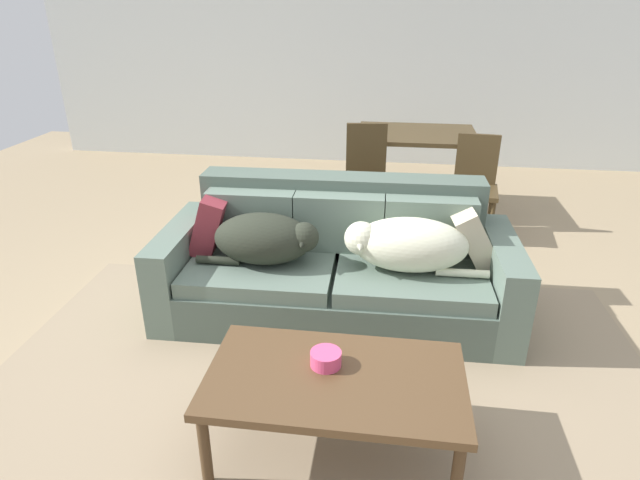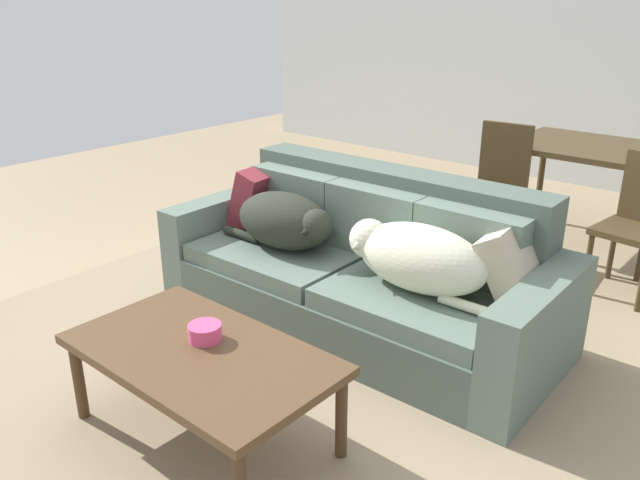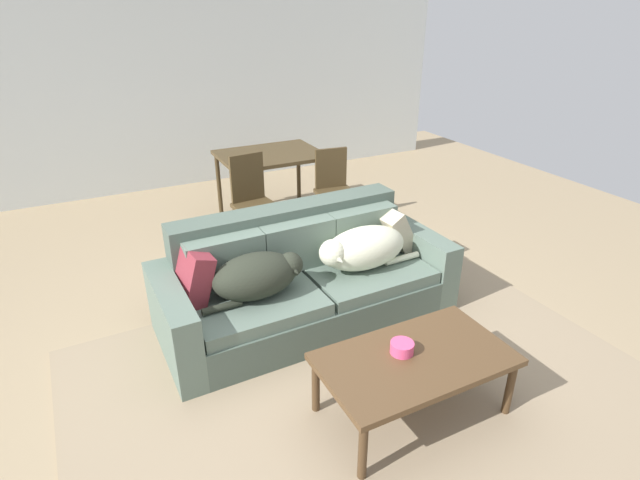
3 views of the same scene
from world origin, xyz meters
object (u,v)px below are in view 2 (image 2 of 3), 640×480
Objects in this scene: dining_table at (594,157)px; couch at (363,270)px; dog_on_left_cushion at (286,221)px; coffee_table at (201,360)px; dog_on_right_cushion at (416,257)px; throw_pillow_by_right_arm at (515,266)px; dining_chair_near_left at (497,186)px; throw_pillow_by_left_arm at (260,197)px; bowl_on_coffee_table at (205,332)px; dining_chair_near_right at (640,219)px.

couch is at bearing -105.06° from dining_table.
dog_on_left_cushion reaches higher than coffee_table.
throw_pillow_by_right_arm reaches higher than dog_on_right_cushion.
throw_pillow_by_right_arm is 1.56m from dining_chair_near_left.
throw_pillow_by_left_arm is at bearing -178.81° from throw_pillow_by_right_arm.
couch is at bearing 95.76° from coffee_table.
couch is at bearing -1.75° from throw_pillow_by_left_arm.
bowl_on_coffee_table is (0.51, -1.04, -0.10)m from dog_on_left_cushion.
dining_chair_near_left is 0.95m from dining_chair_near_right.
throw_pillow_by_right_arm is 1.54m from coffee_table.
throw_pillow_by_left_arm is 1.56m from bowl_on_coffee_table.
throw_pillow_by_left_arm is (-0.86, 0.03, 0.26)m from couch.
couch is 0.90m from throw_pillow_by_left_arm.
couch is at bearing -119.07° from dining_chair_near_right.
dining_chair_near_left is at bearing 55.57° from throw_pillow_by_left_arm.
bowl_on_coffee_table is at bearing -87.50° from couch.
throw_pillow_by_left_arm is 0.44× the size of dining_chair_near_right.
throw_pillow_by_left_arm is at bearing -136.44° from dining_chair_near_right.
dining_table is at bearing 99.05° from throw_pillow_by_right_arm.
throw_pillow_by_right_arm is at bearing 58.60° from bowl_on_coffee_table.
couch is 1.29m from coffee_table.
couch is 2.60× the size of dining_chair_near_right.
couch is 2.41× the size of dining_chair_near_left.
couch is at bearing 159.12° from dog_on_right_cushion.
throw_pillow_by_right_arm is at bearing 1.19° from throw_pillow_by_left_arm.
dining_chair_near_right is at bearing 67.68° from dog_on_right_cushion.
dining_table is (0.47, 3.23, 0.23)m from bowl_on_coffee_table.
dog_on_left_cushion is at bearing 116.32° from bowl_on_coffee_table.
throw_pillow_by_left_arm is at bearing 170.81° from dog_on_right_cushion.
throw_pillow_by_right_arm is (0.86, 0.06, 0.25)m from couch.
dog_on_right_cushion is at bearing 74.84° from coffee_table.
couch is at bearing -100.19° from dining_chair_near_left.
dog_on_right_cushion is at bearing -152.74° from throw_pillow_by_right_arm.
dog_on_left_cushion is 5.49× the size of bowl_on_coffee_table.
dining_table is (0.11, 2.18, 0.12)m from dog_on_right_cushion.
dining_table is 1.28× the size of dining_chair_near_right.
coffee_table is 1.29× the size of dining_chair_near_right.
dog_on_left_cushion is 1.26m from coffee_table.
dining_chair_near_right is at bearing -49.08° from dining_table.
dining_table reaches higher than throw_pillow_by_right_arm.
dining_chair_near_left is at bearing -126.59° from dining_table.
dining_chair_near_left is (-0.03, 2.71, 0.13)m from coffee_table.
throw_pillow_by_left_arm is at bearing 177.06° from couch.
dog_on_right_cushion is 2.28× the size of throw_pillow_by_left_arm.
coffee_table is (-0.31, -1.13, -0.19)m from dog_on_right_cushion.
dining_chair_near_right is at bearing 71.29° from coffee_table.
dog_on_left_cushion is 1.16m from bowl_on_coffee_table.
dining_chair_near_left reaches higher than throw_pillow_by_left_arm.
throw_pillow_by_right_arm is at bearing 9.19° from dog_on_left_cushion.
dining_chair_near_left is at bearing 70.28° from dog_on_left_cushion.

